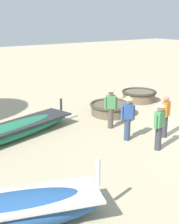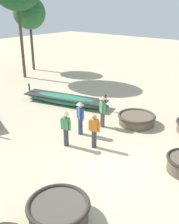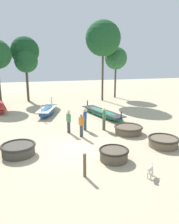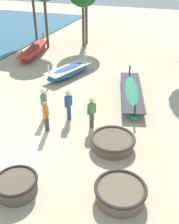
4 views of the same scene
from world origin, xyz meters
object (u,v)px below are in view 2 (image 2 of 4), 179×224
coracle_far_left (136,119)px  long_boat_ochre_hull (65,99)px  fisherman_hauling (66,126)px  fisherman_by_coracle (94,130)px  tree_tall_back (29,13)px  coracle_nearest (59,210)px  fisherman_standing_right (80,116)px  fisherman_crouching (103,109)px

coracle_far_left → long_boat_ochre_hull: 5.05m
fisherman_hauling → fisherman_by_coracle: (0.67, -1.06, -0.12)m
fisherman_by_coracle → tree_tall_back: tree_tall_back is taller
coracle_nearest → long_boat_ochre_hull: (7.09, 6.69, -0.04)m
coracle_nearest → fisherman_standing_right: fisherman_standing_right is taller
fisherman_standing_right → tree_tall_back: tree_tall_back is taller
coracle_far_left → fisherman_standing_right: bearing=151.1°
fisherman_by_coracle → fisherman_crouching: (1.94, 0.99, 0.12)m
coracle_nearest → long_boat_ochre_hull: long_boat_ochre_hull is taller
fisherman_crouching → tree_tall_back: bearing=64.8°
coracle_far_left → fisherman_standing_right: (-2.75, 1.52, 0.66)m
fisherman_by_coracle → fisherman_hauling: bearing=122.3°
long_boat_ochre_hull → fisherman_standing_right: (-2.54, -3.53, 0.66)m
coracle_far_left → fisherman_by_coracle: 3.39m
coracle_nearest → fisherman_by_coracle: fisherman_by_coracle is taller
long_boat_ochre_hull → fisherman_hauling: bearing=-135.0°
coracle_nearest → fisherman_hauling: size_ratio=1.13×
fisherman_hauling → fisherman_by_coracle: fisherman_hauling is taller
fisherman_hauling → tree_tall_back: (8.68, 12.85, 4.20)m
fisherman_crouching → fisherman_standing_right: bearing=166.4°
fisherman_hauling → coracle_nearest: bearing=-138.7°
fisherman_hauling → tree_tall_back: tree_tall_back is taller
coracle_nearest → fisherman_crouching: size_ratio=1.13×
coracle_nearest → coracle_far_left: size_ratio=0.94×
coracle_far_left → fisherman_hauling: (-4.01, 1.26, 0.66)m
tree_tall_back → coracle_nearest: bearing=-127.2°
fisherman_hauling → fisherman_by_coracle: size_ratio=1.06×
long_boat_ochre_hull → fisherman_by_coracle: 5.79m
fisherman_hauling → fisherman_by_coracle: 1.26m
long_boat_ochre_hull → fisherman_crouching: fisherman_crouching is taller
fisherman_hauling → fisherman_crouching: 2.61m
long_boat_ochre_hull → tree_tall_back: 11.39m
coracle_far_left → fisherman_by_coracle: fisherman_by_coracle is taller
long_boat_ochre_hull → fisherman_standing_right: fisherman_standing_right is taller
long_boat_ochre_hull → fisherman_crouching: size_ratio=3.65×
fisherman_standing_right → fisherman_crouching: bearing=-13.6°
long_boat_ochre_hull → tree_tall_back: size_ratio=0.92×
fisherman_hauling → fisherman_standing_right: 1.28m
coracle_nearest → fisherman_standing_right: size_ratio=1.13×
coracle_far_left → fisherman_crouching: size_ratio=1.19×
coracle_far_left → fisherman_hauling: size_ratio=1.19×
coracle_nearest → fisherman_hauling: fisherman_hauling is taller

